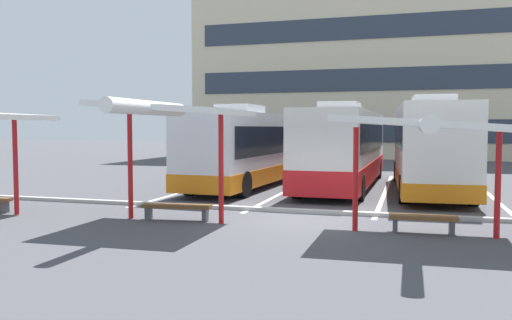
# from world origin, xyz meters

# --- Properties ---
(ground_plane) EXTENTS (160.00, 160.00, 0.00)m
(ground_plane) POSITION_xyz_m (0.00, 0.00, 0.00)
(ground_plane) COLOR #47474C
(terminal_building) EXTENTS (32.27, 13.42, 23.93)m
(terminal_building) POSITION_xyz_m (0.03, 36.14, 10.60)
(terminal_building) COLOR beige
(terminal_building) RESTS_ON ground
(coach_bus_0) EXTENTS (3.09, 11.21, 3.58)m
(coach_bus_0) POSITION_xyz_m (-3.91, 7.99, 1.66)
(coach_bus_0) COLOR silver
(coach_bus_0) RESTS_ON ground
(coach_bus_1) EXTENTS (2.76, 12.07, 3.66)m
(coach_bus_1) POSITION_xyz_m (0.13, 8.84, 1.68)
(coach_bus_1) COLOR silver
(coach_bus_1) RESTS_ON ground
(coach_bus_2) EXTENTS (3.04, 10.73, 3.83)m
(coach_bus_2) POSITION_xyz_m (3.66, 7.91, 1.82)
(coach_bus_2) COLOR silver
(coach_bus_2) RESTS_ON ground
(lane_stripe_0) EXTENTS (0.16, 14.00, 0.01)m
(lane_stripe_0) POSITION_xyz_m (-5.91, 7.63, 0.00)
(lane_stripe_0) COLOR white
(lane_stripe_0) RESTS_ON ground
(lane_stripe_1) EXTENTS (0.16, 14.00, 0.01)m
(lane_stripe_1) POSITION_xyz_m (-1.97, 7.63, 0.00)
(lane_stripe_1) COLOR white
(lane_stripe_1) RESTS_ON ground
(lane_stripe_2) EXTENTS (0.16, 14.00, 0.01)m
(lane_stripe_2) POSITION_xyz_m (1.97, 7.63, 0.00)
(lane_stripe_2) COLOR white
(lane_stripe_2) RESTS_ON ground
(lane_stripe_3) EXTENTS (0.16, 14.00, 0.01)m
(lane_stripe_3) POSITION_xyz_m (5.91, 7.63, 0.00)
(lane_stripe_3) COLOR white
(lane_stripe_3) RESTS_ON ground
(waiting_shelter_1) EXTENTS (3.78, 5.02, 3.35)m
(waiting_shelter_1) POSITION_xyz_m (-3.39, -1.38, 3.06)
(waiting_shelter_1) COLOR red
(waiting_shelter_1) RESTS_ON ground
(bench_1) EXTENTS (2.00, 0.67, 0.45)m
(bench_1) POSITION_xyz_m (-3.39, -0.98, 0.34)
(bench_1) COLOR brown
(bench_1) RESTS_ON ground
(waiting_shelter_2) EXTENTS (4.31, 4.98, 2.93)m
(waiting_shelter_2) POSITION_xyz_m (3.26, -1.32, 2.65)
(waiting_shelter_2) COLOR red
(waiting_shelter_2) RESTS_ON ground
(bench_2) EXTENTS (1.65, 0.46, 0.45)m
(bench_2) POSITION_xyz_m (3.26, -0.92, 0.33)
(bench_2) COLOR brown
(bench_2) RESTS_ON ground
(platform_kerb) EXTENTS (44.00, 0.24, 0.12)m
(platform_kerb) POSITION_xyz_m (0.00, 1.26, 0.06)
(platform_kerb) COLOR #ADADA8
(platform_kerb) RESTS_ON ground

